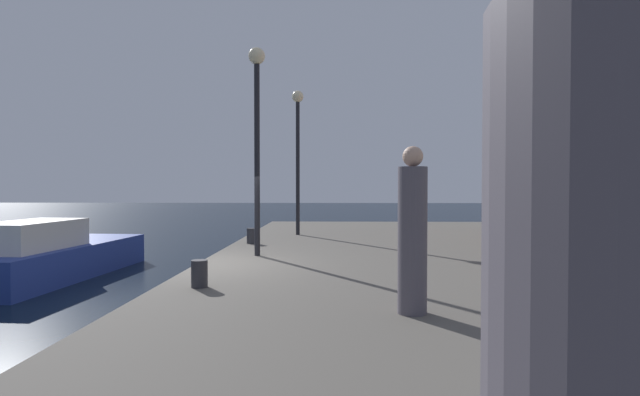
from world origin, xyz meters
The scene contains 8 objects.
ground_plane centered at (0.00, 0.00, 0.00)m, with size 120.00×120.00×0.00m, color black.
quay_dock centered at (7.75, 0.00, 0.40)m, with size 15.51×22.87×0.80m, color #5B564F.
motorboat_blue centered at (-4.35, 2.58, 0.56)m, with size 2.27×5.76×1.48m.
lamp_post_mid_promenade centered at (0.99, 1.14, 3.83)m, with size 0.36×0.36×4.45m.
lamp_post_far_end centered at (1.53, 5.72, 3.82)m, with size 0.36×0.36×4.44m.
bollard_center centered at (0.48, 3.36, 1.00)m, with size 0.24×0.24×0.40m, color #2D2D33.
bollard_south centered at (0.66, -2.15, 1.00)m, with size 0.24×0.24×0.40m, color #2D2D33.
person_far_corner centered at (3.55, -3.55, 1.72)m, with size 0.34×0.34×1.95m.
Camera 1 is at (2.63, -9.20, 2.28)m, focal length 27.20 mm.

